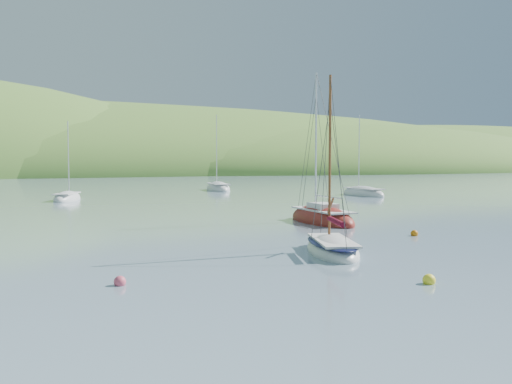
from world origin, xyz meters
name	(u,v)px	position (x,y,z in m)	size (l,w,h in m)	color
ground	(340,289)	(0.00, 0.00, 0.00)	(700.00, 700.00, 0.00)	gray
shoreline_hills	(15,173)	(-9.66, 172.42, 0.00)	(690.00, 135.00, 56.00)	#3D732C
daysailer_white	(332,249)	(3.35, 6.14, 0.20)	(3.71, 5.97, 8.63)	silver
sloop_red	(322,219)	(9.03, 17.11, 0.21)	(2.70, 7.40, 10.87)	maroon
distant_sloop_a	(67,199)	(-4.80, 45.15, 0.16)	(4.19, 6.57, 8.84)	silver
distant_sloop_b	(218,189)	(15.54, 56.66, 0.19)	(3.70, 8.08, 11.12)	silver
distant_sloop_d	(363,194)	(27.39, 39.82, 0.18)	(2.84, 7.24, 10.18)	silver
mooring_buoys	(344,261)	(2.47, 3.74, 0.12)	(17.47, 10.44, 0.44)	yellow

